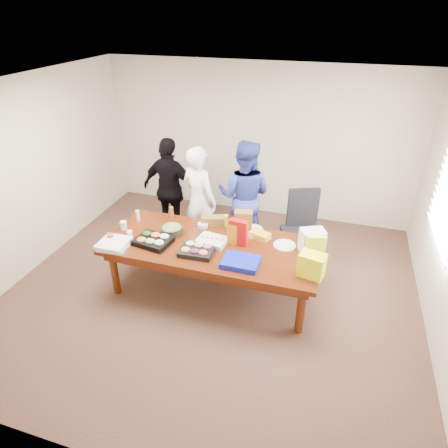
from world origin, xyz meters
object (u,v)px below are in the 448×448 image
(person_right, at_px, (244,196))
(conference_table, at_px, (213,267))
(office_chair, at_px, (299,231))
(sheet_cake, at_px, (212,241))
(person_center, at_px, (199,201))
(salad_bowl, at_px, (172,230))

(person_right, bearing_deg, conference_table, 84.97)
(office_chair, xyz_separation_m, person_right, (-0.91, 0.25, 0.34))
(conference_table, relative_size, sheet_cake, 7.40)
(office_chair, height_order, person_right, person_right)
(office_chair, distance_m, person_center, 1.58)
(sheet_cake, bearing_deg, person_center, 127.34)
(person_center, xyz_separation_m, salad_bowl, (-0.10, -0.83, -0.06))
(person_right, height_order, sheet_cake, person_right)
(office_chair, relative_size, salad_bowl, 3.64)
(person_center, distance_m, sheet_cake, 1.05)
(conference_table, relative_size, person_right, 1.58)
(office_chair, height_order, person_center, person_center)
(salad_bowl, bearing_deg, office_chair, 28.88)
(person_right, distance_m, salad_bowl, 1.36)
(person_right, xyz_separation_m, salad_bowl, (-0.72, -1.15, -0.09))
(conference_table, relative_size, person_center, 1.62)
(conference_table, bearing_deg, sheet_cake, 112.40)
(person_center, bearing_deg, office_chair, -154.36)
(person_center, distance_m, person_right, 0.70)
(conference_table, distance_m, salad_bowl, 0.76)
(person_center, xyz_separation_m, sheet_cake, (0.51, -0.91, -0.08))
(office_chair, bearing_deg, salad_bowl, -172.30)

